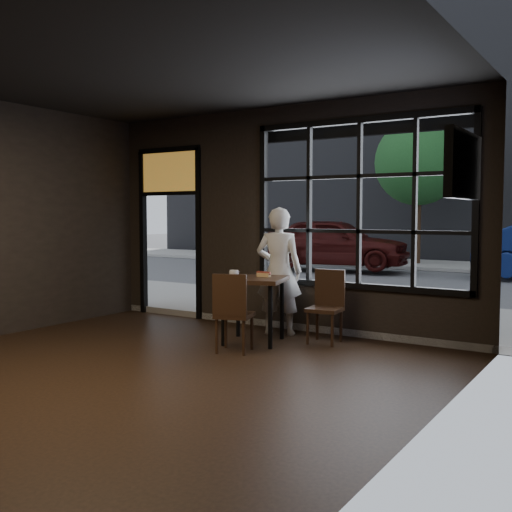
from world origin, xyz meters
The scene contains 14 objects.
floor centered at (0.00, 0.00, -0.01)m, with size 6.00×7.00×0.02m, color black.
ceiling centered at (0.00, 0.00, 3.21)m, with size 6.00×7.00×0.02m, color black.
wall_right centered at (3.00, 0.00, 1.60)m, with size 0.04×7.00×3.20m, color black.
window_frame centered at (1.20, 3.50, 1.80)m, with size 3.06×0.12×2.28m, color black.
stained_transom centered at (-2.10, 3.50, 2.35)m, with size 1.20×0.06×0.70m, color orange.
cafe_table centered at (0.18, 2.48, 0.43)m, with size 0.79×0.79×0.85m, color black.
chair_near centered at (0.28, 1.91, 0.48)m, with size 0.42×0.42×0.96m, color black.
chair_window centered at (0.98, 2.93, 0.47)m, with size 0.41×0.41×0.94m, color black.
man centered at (0.18, 3.13, 0.88)m, with size 0.64×0.42×1.76m, color silver.
hotdog centered at (0.26, 2.61, 0.88)m, with size 0.20×0.08×0.06m, color tan, non-canonical shape.
cup centered at (-0.02, 2.33, 0.90)m, with size 0.12×0.12×0.10m, color silver.
tv centered at (2.93, 1.90, 2.12)m, with size 0.12×1.09×0.63m, color black.
maroon_car centered at (-3.12, 11.87, 0.83)m, with size 1.73×4.31×1.47m, color black.
tree_left centered at (-1.63, 14.85, 3.29)m, with size 2.74×2.74×4.68m.
Camera 1 is at (4.36, -3.96, 1.66)m, focal length 42.00 mm.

